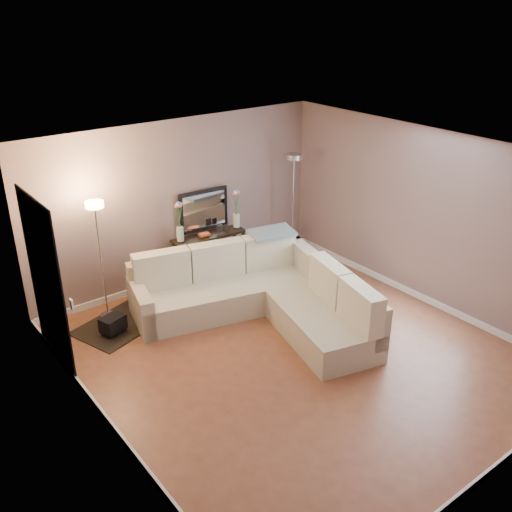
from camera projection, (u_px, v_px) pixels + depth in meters
floor at (293, 353)px, 7.43m from camera, size 5.00×5.50×0.01m
ceiling at (300, 157)px, 6.33m from camera, size 5.00×5.50×0.01m
wall_back at (180, 203)px, 8.87m from camera, size 5.00×0.02×2.60m
wall_front at (508, 372)px, 4.89m from camera, size 5.00×0.02×2.60m
wall_left at (100, 331)px, 5.49m from camera, size 0.02×5.50×2.60m
wall_right at (427, 218)px, 8.27m from camera, size 0.02×5.50×2.60m
baseboard_back at (185, 275)px, 9.38m from camera, size 5.00×0.03×0.10m
baseboard_front at (481, 479)px, 5.43m from camera, size 5.00×0.03×0.10m
baseboard_left at (116, 431)px, 6.03m from camera, size 0.03×5.50×0.10m
baseboard_right at (415, 294)px, 8.77m from camera, size 0.03×5.50×0.10m
doorway at (46, 284)px, 6.82m from camera, size 0.02×1.20×2.20m
switch_plate at (71, 304)px, 6.17m from camera, size 0.02×0.08×0.12m
sectional_sofa at (260, 294)px, 8.15m from camera, size 2.87×3.20×0.96m
throw_blanket at (272, 233)px, 8.62m from camera, size 0.75×0.53×0.09m
console_table at (206, 254)px, 9.22m from camera, size 1.24×0.39×0.75m
leaning_mirror at (204, 210)px, 9.08m from camera, size 0.86×0.09×0.68m
table_decor at (210, 232)px, 9.07m from camera, size 0.52×0.12×0.12m
flower_vase_left at (180, 224)px, 8.73m from camera, size 0.14×0.12×0.64m
flower_vase_right at (236, 211)px, 9.26m from camera, size 0.14×0.12×0.64m
floor_lamp_lit at (98, 238)px, 7.76m from camera, size 0.31×0.31×1.75m
floor_lamp_unlit at (293, 186)px, 9.61m from camera, size 0.28×0.28×1.86m
charcoal_rug at (119, 325)px, 8.03m from camera, size 1.35×1.17×0.02m
black_bag at (113, 324)px, 7.77m from camera, size 0.38×0.32×0.21m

